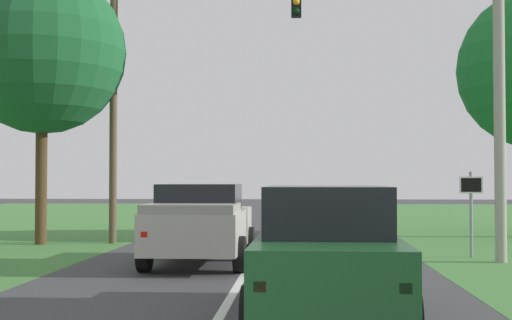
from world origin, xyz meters
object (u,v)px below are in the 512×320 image
red_suv_near (326,250)px  traffic_light (161,66)px  keep_moving_sign (471,202)px  utility_pole_right (499,68)px  pickup_truck_lead (201,223)px  extra_tree_1 (42,52)px

red_suv_near → traffic_light: bearing=112.1°
keep_moving_sign → utility_pole_right: utility_pole_right is taller
pickup_truck_lead → keep_moving_sign: 7.13m
red_suv_near → pickup_truck_lead: (-2.73, 6.39, -0.02)m
pickup_truck_lead → traffic_light: (-2.07, 5.41, 4.69)m
keep_moving_sign → extra_tree_1: 13.77m
traffic_light → extra_tree_1: traffic_light is taller
red_suv_near → utility_pole_right: bearing=57.9°
keep_moving_sign → extra_tree_1: bearing=166.8°
extra_tree_1 → utility_pole_right: bearing=-17.0°
red_suv_near → traffic_light: size_ratio=0.55×
traffic_light → extra_tree_1: 3.76m
red_suv_near → pickup_truck_lead: size_ratio=0.99×
keep_moving_sign → red_suv_near: bearing=-116.2°
red_suv_near → keep_moving_sign: keep_moving_sign is taller
traffic_light → utility_pole_right: size_ratio=0.92×
keep_moving_sign → utility_pole_right: size_ratio=0.23×
traffic_light → keep_moving_sign: 10.45m
red_suv_near → utility_pole_right: (4.57, 7.29, 3.80)m
red_suv_near → keep_moving_sign: size_ratio=2.14×
pickup_truck_lead → extra_tree_1: bearing=139.6°
traffic_light → keep_moving_sign: size_ratio=3.92×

